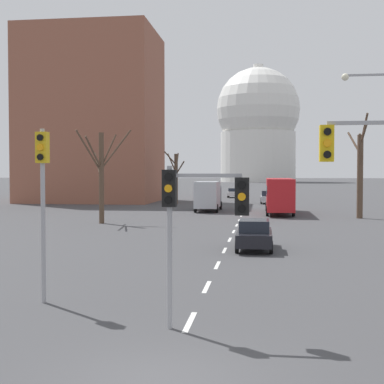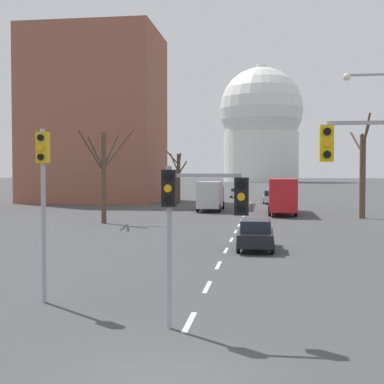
{
  "view_description": "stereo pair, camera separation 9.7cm",
  "coord_description": "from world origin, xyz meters",
  "px_view_note": "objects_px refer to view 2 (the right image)",
  "views": [
    {
      "loc": [
        1.93,
        -10.04,
        4.06
      ],
      "look_at": [
        -0.12,
        5.57,
        3.49
      ],
      "focal_mm": 50.0,
      "sensor_mm": 36.0,
      "label": 1
    },
    {
      "loc": [
        2.03,
        -10.03,
        4.06
      ],
      "look_at": [
        -0.12,
        5.57,
        3.49
      ],
      "focal_mm": 50.0,
      "sensor_mm": 36.0,
      "label": 2
    }
  ],
  "objects_px": {
    "traffic_signal_near_right": "(378,165)",
    "traffic_signal_near_left": "(43,182)",
    "sedan_near_left": "(256,234)",
    "sedan_near_right": "(270,197)",
    "delivery_truck": "(211,195)",
    "sedan_mid_centre": "(236,193)",
    "traffic_signal_centre_tall": "(195,206)",
    "city_bus": "(282,193)"
  },
  "relations": [
    {
      "from": "traffic_signal_near_right",
      "to": "traffic_signal_near_left",
      "type": "distance_m",
      "value": 9.85
    },
    {
      "from": "traffic_signal_near_right",
      "to": "sedan_near_left",
      "type": "xyz_separation_m",
      "value": [
        -3.37,
        13.8,
        -3.46
      ]
    },
    {
      "from": "sedan_near_right",
      "to": "delivery_truck",
      "type": "distance_m",
      "value": 16.02
    },
    {
      "from": "traffic_signal_near_left",
      "to": "sedan_mid_centre",
      "type": "bearing_deg",
      "value": 88.37
    },
    {
      "from": "traffic_signal_centre_tall",
      "to": "delivery_truck",
      "type": "xyz_separation_m",
      "value": [
        -3.95,
        42.57,
        -1.5
      ]
    },
    {
      "from": "traffic_signal_near_right",
      "to": "sedan_mid_centre",
      "type": "distance_m",
      "value": 73.35
    },
    {
      "from": "sedan_near_left",
      "to": "traffic_signal_near_left",
      "type": "bearing_deg",
      "value": -117.13
    },
    {
      "from": "traffic_signal_near_right",
      "to": "traffic_signal_near_left",
      "type": "xyz_separation_m",
      "value": [
        -9.73,
        1.39,
        -0.5
      ]
    },
    {
      "from": "traffic_signal_near_right",
      "to": "sedan_near_left",
      "type": "distance_m",
      "value": 14.63
    },
    {
      "from": "traffic_signal_centre_tall",
      "to": "sedan_mid_centre",
      "type": "xyz_separation_m",
      "value": [
        -3.03,
        73.69,
        -2.4
      ]
    },
    {
      "from": "sedan_mid_centre",
      "to": "city_bus",
      "type": "bearing_deg",
      "value": -79.26
    },
    {
      "from": "delivery_truck",
      "to": "sedan_mid_centre",
      "type": "bearing_deg",
      "value": 88.3
    },
    {
      "from": "sedan_mid_centre",
      "to": "city_bus",
      "type": "height_order",
      "value": "city_bus"
    },
    {
      "from": "traffic_signal_near_right",
      "to": "traffic_signal_centre_tall",
      "type": "relative_size",
      "value": 1.32
    },
    {
      "from": "sedan_near_left",
      "to": "sedan_mid_centre",
      "type": "height_order",
      "value": "sedan_near_left"
    },
    {
      "from": "sedan_near_right",
      "to": "delivery_truck",
      "type": "relative_size",
      "value": 0.6
    },
    {
      "from": "sedan_near_right",
      "to": "delivery_truck",
      "type": "bearing_deg",
      "value": -113.47
    },
    {
      "from": "sedan_near_left",
      "to": "sedan_near_right",
      "type": "height_order",
      "value": "sedan_near_right"
    },
    {
      "from": "sedan_near_left",
      "to": "delivery_truck",
      "type": "relative_size",
      "value": 0.61
    },
    {
      "from": "traffic_signal_centre_tall",
      "to": "city_bus",
      "type": "xyz_separation_m",
      "value": [
        3.39,
        39.86,
        -1.15
      ]
    },
    {
      "from": "sedan_near_right",
      "to": "sedan_mid_centre",
      "type": "distance_m",
      "value": 17.32
    },
    {
      "from": "traffic_signal_near_right",
      "to": "city_bus",
      "type": "bearing_deg",
      "value": 91.88
    },
    {
      "from": "sedan_near_left",
      "to": "sedan_near_right",
      "type": "relative_size",
      "value": 1.03
    },
    {
      "from": "traffic_signal_near_left",
      "to": "delivery_truck",
      "type": "xyz_separation_m",
      "value": [
        1.11,
        40.34,
        -2.06
      ]
    },
    {
      "from": "traffic_signal_centre_tall",
      "to": "sedan_near_left",
      "type": "distance_m",
      "value": 14.88
    },
    {
      "from": "traffic_signal_near_left",
      "to": "city_bus",
      "type": "relative_size",
      "value": 0.5
    },
    {
      "from": "traffic_signal_near_right",
      "to": "traffic_signal_centre_tall",
      "type": "xyz_separation_m",
      "value": [
        -4.67,
        -0.83,
        -1.06
      ]
    },
    {
      "from": "traffic_signal_near_left",
      "to": "traffic_signal_near_right",
      "type": "bearing_deg",
      "value": -8.15
    },
    {
      "from": "traffic_signal_centre_tall",
      "to": "delivery_truck",
      "type": "distance_m",
      "value": 42.77
    },
    {
      "from": "city_bus",
      "to": "delivery_truck",
      "type": "distance_m",
      "value": 7.83
    },
    {
      "from": "sedan_near_left",
      "to": "city_bus",
      "type": "height_order",
      "value": "city_bus"
    },
    {
      "from": "sedan_near_right",
      "to": "city_bus",
      "type": "distance_m",
      "value": 17.45
    },
    {
      "from": "traffic_signal_near_right",
      "to": "sedan_mid_centre",
      "type": "relative_size",
      "value": 1.33
    },
    {
      "from": "traffic_signal_near_left",
      "to": "sedan_near_left",
      "type": "relative_size",
      "value": 1.23
    },
    {
      "from": "sedan_mid_centre",
      "to": "delivery_truck",
      "type": "height_order",
      "value": "delivery_truck"
    },
    {
      "from": "traffic_signal_near_left",
      "to": "delivery_truck",
      "type": "distance_m",
      "value": 40.41
    },
    {
      "from": "traffic_signal_near_right",
      "to": "city_bus",
      "type": "height_order",
      "value": "traffic_signal_near_right"
    },
    {
      "from": "traffic_signal_centre_tall",
      "to": "city_bus",
      "type": "relative_size",
      "value": 0.39
    },
    {
      "from": "traffic_signal_centre_tall",
      "to": "sedan_near_right",
      "type": "relative_size",
      "value": 0.99
    },
    {
      "from": "traffic_signal_near_right",
      "to": "traffic_signal_near_left",
      "type": "relative_size",
      "value": 1.03
    },
    {
      "from": "traffic_signal_near_right",
      "to": "delivery_truck",
      "type": "height_order",
      "value": "traffic_signal_near_right"
    },
    {
      "from": "sedan_near_right",
      "to": "sedan_near_left",
      "type": "bearing_deg",
      "value": -91.52
    }
  ]
}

